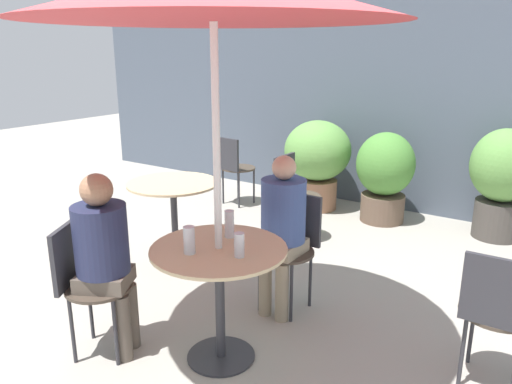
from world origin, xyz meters
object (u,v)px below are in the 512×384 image
(bistro_chair_1, at_px, (84,276))
(beer_glass_2, at_px, (189,240))
(cafe_table_near, at_px, (219,273))
(cafe_table_far, at_px, (174,201))
(bistro_chair_4, at_px, (233,164))
(bistro_chair_0, at_px, (292,239))
(seated_person_0, at_px, (282,221))
(potted_plant_2, at_px, (503,177))
(beer_glass_0, at_px, (239,245))
(seated_person_1, at_px, (104,249))
(beer_glass_1, at_px, (229,224))
(potted_plant_0, at_px, (317,158))
(bistro_chair_3, at_px, (292,188))
(bistro_chair_5, at_px, (497,308))
(potted_plant_1, at_px, (385,173))

(bistro_chair_1, xyz_separation_m, beer_glass_2, (0.66, 0.25, 0.31))
(cafe_table_near, relative_size, cafe_table_far, 1.02)
(bistro_chair_1, xyz_separation_m, bistro_chair_4, (-1.08, 3.03, 0.00))
(bistro_chair_0, bearing_deg, seated_person_0, -90.00)
(bistro_chair_0, relative_size, potted_plant_2, 0.76)
(beer_glass_0, bearing_deg, cafe_table_near, 168.07)
(bistro_chair_4, relative_size, seated_person_1, 0.72)
(beer_glass_1, distance_m, potted_plant_0, 3.05)
(beer_glass_1, bearing_deg, bistro_chair_3, 108.33)
(bistro_chair_4, bearing_deg, bistro_chair_1, 117.39)
(bistro_chair_1, bearing_deg, cafe_table_near, -90.00)
(bistro_chair_3, height_order, beer_glass_2, beer_glass_2)
(bistro_chair_5, height_order, seated_person_1, seated_person_1)
(potted_plant_1, bearing_deg, potted_plant_2, 7.79)
(bistro_chair_3, xyz_separation_m, potted_plant_2, (1.76, 1.17, 0.12))
(cafe_table_far, relative_size, beer_glass_1, 4.64)
(cafe_table_far, distance_m, bistro_chair_4, 1.76)
(bistro_chair_3, distance_m, beer_glass_1, 2.02)
(seated_person_0, relative_size, seated_person_1, 1.00)
(bistro_chair_0, distance_m, bistro_chair_5, 1.46)
(bistro_chair_4, bearing_deg, cafe_table_near, 132.69)
(seated_person_0, bearing_deg, potted_plant_0, 112.82)
(cafe_table_near, distance_m, beer_glass_2, 0.31)
(cafe_table_far, height_order, bistro_chair_1, bistro_chair_1)
(cafe_table_far, distance_m, potted_plant_0, 2.17)
(cafe_table_far, bearing_deg, potted_plant_1, 61.01)
(bistro_chair_5, relative_size, seated_person_0, 0.72)
(cafe_table_near, xyz_separation_m, seated_person_0, (0.02, 0.71, 0.13))
(potted_plant_2, bearing_deg, potted_plant_1, -172.21)
(bistro_chair_4, bearing_deg, bistro_chair_3, 162.20)
(bistro_chair_1, height_order, bistro_chair_4, same)
(beer_glass_0, bearing_deg, potted_plant_1, 94.72)
(cafe_table_far, distance_m, beer_glass_0, 1.77)
(bistro_chair_5, bearing_deg, bistro_chair_3, -35.34)
(bistro_chair_3, distance_m, potted_plant_0, 1.06)
(bistro_chair_4, bearing_deg, bistro_chair_0, 144.08)
(bistro_chair_5, bearing_deg, bistro_chair_4, -32.38)
(bistro_chair_3, distance_m, beer_glass_0, 2.30)
(seated_person_0, distance_m, beer_glass_0, 0.77)
(beer_glass_1, bearing_deg, seated_person_0, 82.83)
(bistro_chair_0, height_order, potted_plant_1, potted_plant_1)
(seated_person_1, xyz_separation_m, beer_glass_2, (0.53, 0.18, 0.12))
(bistro_chair_5, xyz_separation_m, seated_person_0, (-1.44, 0.11, 0.18))
(bistro_chair_3, relative_size, seated_person_1, 0.72)
(bistro_chair_4, distance_m, potted_plant_2, 2.98)
(beer_glass_0, bearing_deg, beer_glass_1, 137.03)
(cafe_table_far, xyz_separation_m, potted_plant_1, (1.18, 2.13, -0.02))
(bistro_chair_3, relative_size, seated_person_0, 0.72)
(bistro_chair_4, bearing_deg, seated_person_0, 141.76)
(beer_glass_2, bearing_deg, bistro_chair_0, 83.87)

